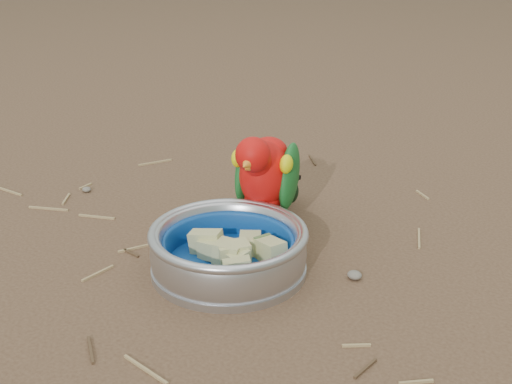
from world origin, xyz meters
The scene contains 6 objects.
ground centered at (0.00, 0.00, 0.00)m, with size 60.00×60.00×0.00m, color brown.
food_bowl centered at (0.05, -0.02, 0.01)m, with size 0.20×0.20×0.02m, color #B2B2BA.
bowl_wall centered at (0.05, -0.02, 0.04)m, with size 0.20×0.20×0.04m, color #B2B2BA, non-canonical shape.
fruit_wedges centered at (0.05, -0.02, 0.03)m, with size 0.12×0.12×0.03m, color #C0BB79, non-canonical shape.
lory_parrot centered at (0.02, 0.11, 0.08)m, with size 0.09×0.19×0.15m, color red, non-canonical shape.
ground_debris centered at (-0.04, 0.09, 0.00)m, with size 0.90×0.80×0.01m, color #A08456, non-canonical shape.
Camera 1 is at (0.55, -0.66, 0.45)m, focal length 50.00 mm.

